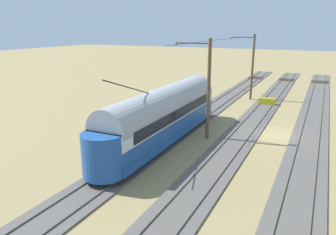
{
  "coord_description": "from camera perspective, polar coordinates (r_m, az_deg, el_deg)",
  "views": [
    {
      "loc": [
        -3.07,
        26.98,
        8.74
      ],
      "look_at": [
        7.52,
        5.14,
        1.92
      ],
      "focal_mm": 34.57,
      "sensor_mm": 36.0,
      "label": 1
    }
  ],
  "objects": [
    {
      "name": "ground_plane",
      "position": [
        28.52,
        18.44,
        -3.0
      ],
      "size": [
        220.0,
        220.0,
        0.0
      ],
      "primitive_type": "plane",
      "color": "#937F51"
    },
    {
      "name": "catenary_pole_foreground",
      "position": [
        41.2,
        14.57,
        8.78
      ],
      "size": [
        3.04,
        0.28,
        7.94
      ],
      "color": "brown",
      "rests_on": "ground"
    },
    {
      "name": "overhead_wire_run",
      "position": [
        34.36,
        7.91,
        13.3
      ],
      "size": [
        2.83,
        20.37,
        0.18
      ],
      "color": "black",
      "rests_on": "ground"
    },
    {
      "name": "track_end_bumper",
      "position": [
        39.26,
        17.01,
        2.72
      ],
      "size": [
        1.8,
        0.6,
        0.8
      ],
      "primitive_type": "cube",
      "color": "#B2A519",
      "rests_on": "ground"
    },
    {
      "name": "track_adjacent_siding",
      "position": [
        28.64,
        23.66,
        -3.34
      ],
      "size": [
        2.8,
        80.0,
        0.18
      ],
      "color": "#56514C",
      "rests_on": "ground"
    },
    {
      "name": "catenary_pole_mid_near",
      "position": [
        25.52,
        7.0,
        5.19
      ],
      "size": [
        3.04,
        0.28,
        7.94
      ],
      "color": "brown",
      "rests_on": "ground"
    },
    {
      "name": "track_outer_siding",
      "position": [
        30.61,
        4.07,
        -0.84
      ],
      "size": [
        2.8,
        80.0,
        0.18
      ],
      "color": "#56514C",
      "rests_on": "ground"
    },
    {
      "name": "track_third_siding",
      "position": [
        29.19,
        13.53,
        -2.08
      ],
      "size": [
        2.8,
        80.0,
        0.18
      ],
      "color": "#56514C",
      "rests_on": "ground"
    },
    {
      "name": "vintage_streetcar",
      "position": [
        24.95,
        -0.78,
        0.64
      ],
      "size": [
        2.65,
        17.81,
        5.82
      ],
      "color": "#1E4C93",
      "rests_on": "ground"
    }
  ]
}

